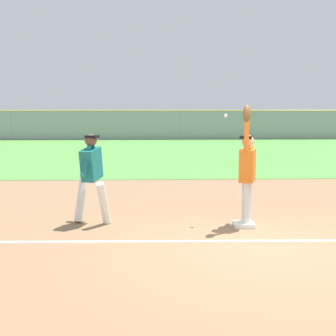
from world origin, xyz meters
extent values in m
plane|color=#936D4C|center=(0.00, 0.00, 0.00)|extent=(74.37, 74.37, 0.00)
cube|color=#549342|center=(0.00, 14.90, 0.01)|extent=(40.18, 15.57, 0.01)
cube|color=white|center=(-4.09, 0.52, 0.00)|extent=(12.00, 0.35, 0.01)
cube|color=white|center=(-0.09, 1.42, 0.04)|extent=(0.39, 0.39, 0.08)
cylinder|color=silver|center=(0.00, 1.59, 0.42)|extent=(0.19, 0.19, 0.85)
cylinder|color=silver|center=(-0.06, 1.40, 0.42)|extent=(0.19, 0.19, 0.85)
cube|color=orange|center=(-0.03, 1.49, 1.15)|extent=(0.39, 0.50, 0.60)
sphere|color=#DBAD84|center=(-0.03, 1.49, 1.60)|extent=(0.29, 0.29, 0.23)
cube|color=black|center=(-0.06, 1.50, 1.68)|extent=(0.27, 0.26, 0.05)
cylinder|color=orange|center=(-0.10, 1.29, 1.76)|extent=(0.11, 0.11, 0.62)
cylinder|color=orange|center=(0.04, 1.70, 1.45)|extent=(0.28, 0.62, 0.09)
ellipsoid|color=brown|center=(-0.10, 1.29, 2.12)|extent=(0.22, 0.31, 0.32)
cylinder|color=white|center=(-2.73, 1.62, 0.42)|extent=(0.28, 0.46, 0.85)
cylinder|color=white|center=(-3.20, 1.96, 0.42)|extent=(0.28, 0.46, 0.85)
cube|color=#197272|center=(-2.97, 1.79, 1.15)|extent=(0.42, 0.58, 0.66)
sphere|color=brown|center=(-2.97, 1.79, 1.60)|extent=(0.29, 0.29, 0.23)
cube|color=black|center=(-2.94, 1.78, 1.68)|extent=(0.27, 0.26, 0.05)
cylinder|color=#197272|center=(-2.89, 2.00, 1.23)|extent=(0.22, 0.41, 0.58)
cylinder|color=#197272|center=(-3.04, 1.58, 1.23)|extent=(0.22, 0.41, 0.58)
sphere|color=white|center=(-0.39, 1.87, 2.07)|extent=(0.07, 0.07, 0.07)
cube|color=#93999E|center=(0.00, 22.69, 0.85)|extent=(40.18, 0.06, 1.70)
cylinder|color=yellow|center=(0.00, 22.69, 1.73)|extent=(40.18, 0.06, 0.06)
cylinder|color=gray|center=(-10.04, 22.69, 0.85)|extent=(0.08, 0.08, 1.70)
cylinder|color=gray|center=(0.00, 22.69, 0.85)|extent=(0.08, 0.08, 1.70)
cube|color=tan|center=(-5.75, 27.37, 0.57)|extent=(4.49, 2.13, 0.55)
cube|color=#2D333D|center=(-5.75, 27.37, 1.05)|extent=(2.29, 1.86, 0.40)
cylinder|color=black|center=(-4.35, 28.39, 0.30)|extent=(0.61, 0.25, 0.60)
cylinder|color=black|center=(-4.25, 26.50, 0.30)|extent=(0.61, 0.25, 0.60)
cylinder|color=black|center=(-7.24, 28.24, 0.30)|extent=(0.61, 0.25, 0.60)
cylinder|color=black|center=(-7.14, 26.34, 0.30)|extent=(0.61, 0.25, 0.60)
cube|color=#B21E1E|center=(0.51, 27.04, 0.57)|extent=(4.49, 2.12, 0.55)
cube|color=#2D333D|center=(0.51, 27.04, 1.05)|extent=(2.28, 1.86, 0.40)
cylinder|color=black|center=(2.01, 27.91, 0.30)|extent=(0.61, 0.25, 0.60)
cylinder|color=black|center=(1.91, 26.02, 0.30)|extent=(0.61, 0.25, 0.60)
cylinder|color=black|center=(-0.89, 28.06, 0.30)|extent=(0.61, 0.25, 0.60)
cylinder|color=black|center=(-0.98, 26.16, 0.30)|extent=(0.61, 0.25, 0.60)
cube|color=#23389E|center=(6.58, 27.48, 0.57)|extent=(4.53, 2.23, 0.55)
cube|color=#2D333D|center=(6.58, 27.48, 1.05)|extent=(2.33, 1.91, 0.40)
cylinder|color=black|center=(8.10, 28.31, 0.30)|extent=(0.61, 0.26, 0.60)
cylinder|color=black|center=(7.95, 26.42, 0.30)|extent=(0.61, 0.26, 0.60)
cylinder|color=black|center=(5.20, 28.53, 0.30)|extent=(0.61, 0.26, 0.60)
cylinder|color=black|center=(5.06, 26.64, 0.30)|extent=(0.61, 0.26, 0.60)
camera|label=1|loc=(-1.85, -7.86, 2.36)|focal=54.42mm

